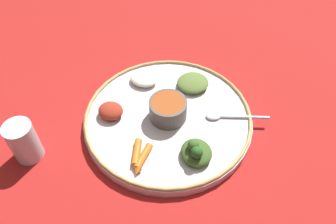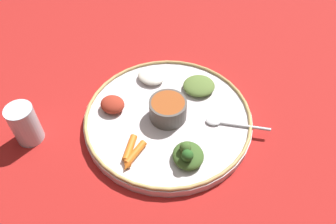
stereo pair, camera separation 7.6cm
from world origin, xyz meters
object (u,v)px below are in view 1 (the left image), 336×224
Objects in this scene: spoon at (227,116)px; carrot_outer at (144,159)px; drinking_glass at (25,143)px; greens_pile at (196,152)px; center_bowl at (168,109)px; carrot_near_spoon at (136,155)px.

carrot_outer is at bearing 146.68° from spoon.
spoon is 1.47× the size of drinking_glass.
greens_pile is (-0.13, 0.03, 0.01)m from spoon.
spoon is 0.44m from drinking_glass.
center_bowl is 0.89× the size of greens_pile.
drinking_glass is (-0.07, 0.24, 0.01)m from carrot_outer.
center_bowl is 1.10× the size of carrot_near_spoon.
spoon is at bearing -33.32° from carrot_outer.
drinking_glass is at bearing 106.77° from carrot_outer.
drinking_glass is (-0.13, 0.33, 0.00)m from greens_pile.
center_bowl is at bearing -6.61° from carrot_near_spoon.
greens_pile is (-0.08, -0.10, -0.01)m from center_bowl.
center_bowl reaches higher than greens_pile.
greens_pile is 0.36m from drinking_glass.
spoon is at bearing -54.75° from drinking_glass.
greens_pile is at bearing -65.50° from carrot_near_spoon.
spoon is 1.47× the size of greens_pile.
carrot_near_spoon is at bearing 142.06° from spoon.
carrot_outer is (-0.05, 0.09, -0.01)m from greens_pile.
drinking_glass reaches higher than greens_pile.
carrot_outer is at bearing -73.23° from drinking_glass.
center_bowl is at bearing 2.06° from carrot_outer.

